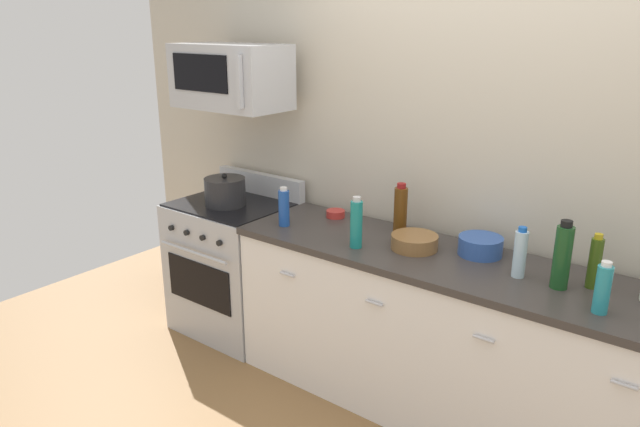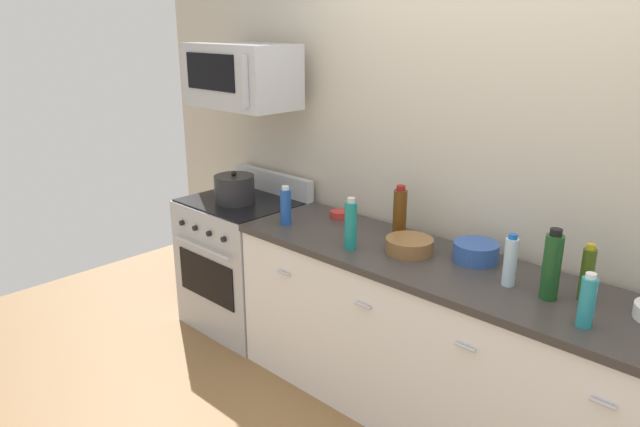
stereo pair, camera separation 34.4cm
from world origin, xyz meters
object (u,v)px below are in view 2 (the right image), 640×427
bottle_water_clear (511,261)px  bowl_red_small (339,214)px  bottle_sparkling_teal (351,225)px  bottle_wine_amber (400,213)px  bottle_olive_oil (587,274)px  microwave (242,76)px  bowl_blue_mixing (476,251)px  stockpot (235,189)px  bowl_wooden_salad (409,245)px  bottle_dish_soap (587,301)px  bottle_soda_blue (286,206)px  bottle_wine_green (552,266)px  range_oven (244,262)px

bottle_water_clear → bowl_red_small: 1.24m
bottle_sparkling_teal → bottle_wine_amber: bearing=76.5°
bottle_olive_oil → bottle_water_clear: bearing=-165.3°
bowl_red_small → bottle_olive_oil: bearing=-4.0°
microwave → bottle_water_clear: 2.07m
bowl_blue_mixing → stockpot: 1.70m
bowl_wooden_salad → bowl_red_small: bearing=164.9°
bottle_wine_amber → bowl_wooden_salad: 0.26m
bottle_water_clear → bottle_dish_soap: 0.43m
bottle_soda_blue → stockpot: size_ratio=0.89×
bowl_blue_mixing → bottle_sparkling_teal: bearing=-151.9°
bottle_soda_blue → bottle_water_clear: bottle_water_clear is taller
bottle_olive_oil → bottle_water_clear: 0.32m
bottle_soda_blue → bottle_dish_soap: size_ratio=1.03×
bottle_dish_soap → bowl_wooden_salad: bearing=170.0°
bottle_water_clear → bowl_red_small: bearing=171.2°
bottle_dish_soap → bowl_red_small: size_ratio=1.98×
bottle_olive_oil → bottle_wine_amber: bottle_wine_amber is taller
stockpot → bottle_wine_amber: bearing=10.7°
bottle_wine_green → bottle_water_clear: 0.20m
bottle_soda_blue → bowl_blue_mixing: (1.12, 0.27, -0.06)m
bottle_soda_blue → bottle_wine_green: bearing=4.2°
bowl_blue_mixing → microwave: bearing=-176.4°
range_oven → bottle_soda_blue: bottle_soda_blue is taller
bottle_olive_oil → bowl_wooden_salad: size_ratio=1.04×
range_oven → stockpot: bearing=-90.0°
range_oven → bottle_wine_green: 2.22m
bottle_olive_oil → stockpot: bottle_olive_oil is taller
bottle_sparkling_teal → bottle_wine_green: bearing=8.1°
bottle_soda_blue → stockpot: bottle_soda_blue is taller
bottle_olive_oil → bottle_water_clear: size_ratio=1.04×
microwave → bowl_blue_mixing: size_ratio=3.25×
bottle_wine_amber → bowl_wooden_salad: size_ratio=1.19×
bottle_wine_green → stockpot: size_ratio=1.21×
bowl_blue_mixing → bowl_wooden_salad: 0.34m
bottle_sparkling_teal → bottle_wine_green: size_ratio=0.87×
bowl_blue_mixing → bottle_dish_soap: bearing=-25.0°
bottle_sparkling_teal → bottle_olive_oil: 1.17m
bottle_soda_blue → bottle_wine_green: bottle_wine_green is taller
bowl_blue_mixing → stockpot: stockpot is taller
bottle_soda_blue → bottle_water_clear: (1.37, 0.13, 0.01)m
range_oven → bottle_soda_blue: size_ratio=4.50×
bottle_wine_amber → bottle_wine_green: bearing=-10.9°
bottle_sparkling_teal → bottle_dish_soap: bearing=-0.0°
bottle_water_clear → bowl_red_small: bottle_water_clear is taller
bottle_water_clear → bowl_red_small: (-1.22, 0.19, -0.10)m
microwave → bottle_wine_green: microwave is taller
bowl_wooden_salad → bowl_blue_mixing: bearing=23.3°
bottle_olive_oil → bowl_wooden_salad: bearing=-175.6°
bottle_water_clear → bowl_wooden_salad: bearing=178.7°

